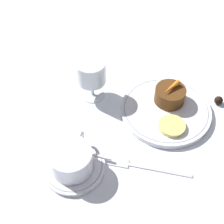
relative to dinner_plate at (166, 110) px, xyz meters
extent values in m
plane|color=white|center=(-0.03, 0.05, -0.01)|extent=(3.00, 3.00, 0.00)
cylinder|color=white|center=(0.00, 0.00, 0.00)|extent=(0.23, 0.23, 0.01)
torus|color=#999EA8|center=(0.00, 0.00, 0.00)|extent=(0.21, 0.21, 0.00)
cylinder|color=white|center=(-0.22, 0.16, 0.00)|extent=(0.14, 0.14, 0.01)
torus|color=#999EA8|center=(-0.22, 0.16, 0.00)|extent=(0.13, 0.13, 0.00)
cylinder|color=white|center=(-0.22, 0.16, 0.03)|extent=(0.09, 0.09, 0.06)
cylinder|color=#331E0F|center=(-0.22, 0.16, 0.03)|extent=(0.08, 0.08, 0.04)
torus|color=white|center=(-0.17, 0.16, 0.03)|extent=(0.04, 0.01, 0.04)
cube|color=silver|center=(-0.18, 0.14, 0.00)|extent=(0.01, 0.10, 0.00)
ellipsoid|color=silver|center=(-0.18, 0.20, 0.00)|extent=(0.02, 0.02, 0.00)
cylinder|color=silver|center=(0.00, 0.20, -0.01)|extent=(0.06, 0.06, 0.01)
cylinder|color=silver|center=(0.00, 0.20, 0.02)|extent=(0.01, 0.01, 0.05)
cylinder|color=silver|center=(0.00, 0.20, 0.07)|extent=(0.07, 0.07, 0.06)
cylinder|color=maroon|center=(0.00, 0.20, 0.06)|extent=(0.06, 0.06, 0.03)
cube|color=silver|center=(-0.17, -0.02, -0.01)|extent=(0.02, 0.14, 0.01)
cube|color=silver|center=(-0.18, 0.07, -0.01)|extent=(0.03, 0.05, 0.01)
cylinder|color=#563314|center=(0.03, 0.00, 0.03)|extent=(0.08, 0.08, 0.04)
cone|color=orange|center=(0.03, 0.00, 0.05)|extent=(0.05, 0.04, 0.01)
cylinder|color=#EFE075|center=(-0.05, -0.02, 0.01)|extent=(0.06, 0.06, 0.01)
sphere|color=black|center=(0.07, -0.12, 0.00)|extent=(0.02, 0.02, 0.02)
camera|label=1|loc=(-0.53, -0.02, 0.60)|focal=50.00mm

